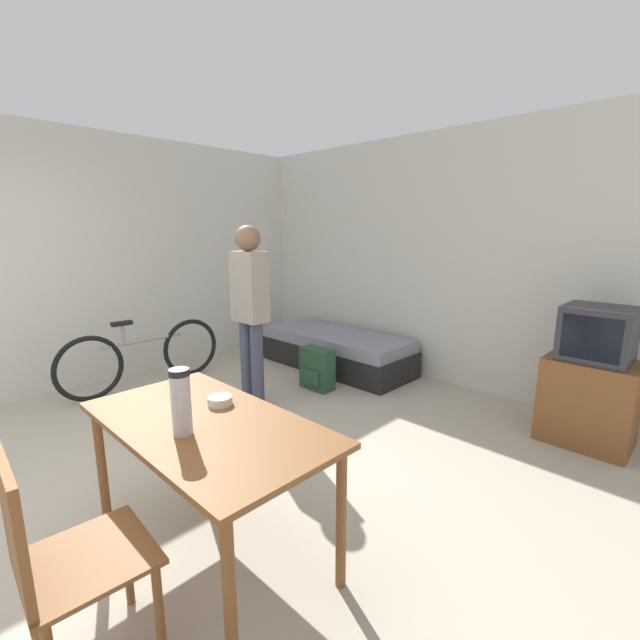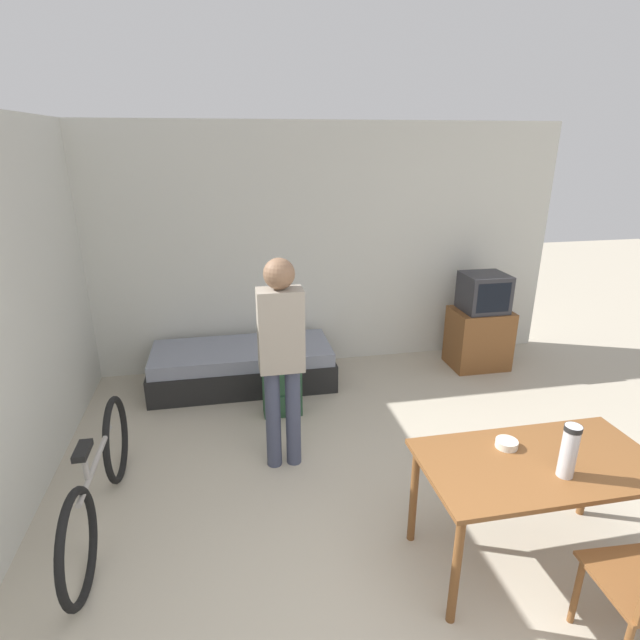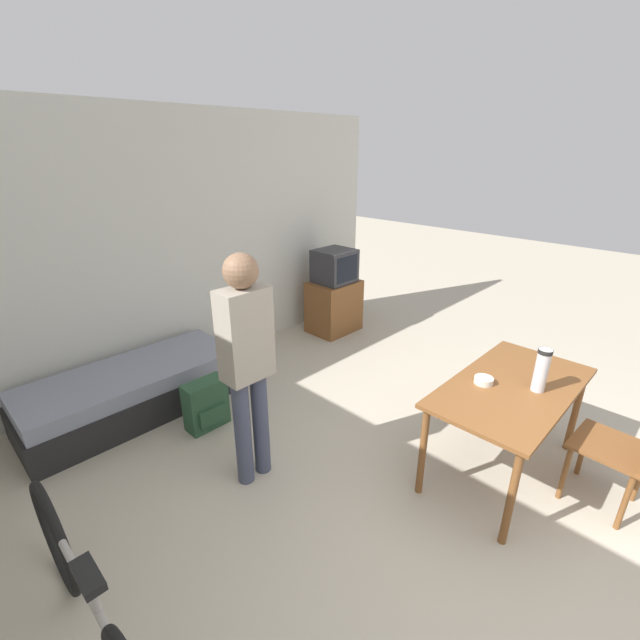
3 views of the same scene
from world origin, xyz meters
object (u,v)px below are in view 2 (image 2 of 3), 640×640
Objects in this scene: mate_bowl at (507,444)px; daybed at (243,366)px; person_standing at (281,350)px; tv at (480,325)px; bicycle at (99,484)px; thermos_flask at (569,449)px; dining_table at (538,473)px; backpack at (282,393)px.

daybed is at bearing 119.88° from mate_bowl.
person_standing is 1.69m from mate_bowl.
tv is 2.86m from mate_bowl.
thermos_flask is (2.70, -0.96, 0.57)m from bicycle.
bicycle is 5.58× the size of thermos_flask.
bicycle is 1.53m from person_standing.
mate_bowl is at bearing 126.71° from dining_table.
tv is 8.31× the size of mate_bowl.
tv is at bearing 68.28° from dining_table.
dining_table is at bearing 108.83° from thermos_flask.
daybed is 2.72m from tv.
daybed is at bearing 179.47° from tv.
bicycle is at bearing -159.88° from person_standing.
thermos_flask reaches higher than backpack.
backpack is at bearing 121.06° from mate_bowl.
thermos_flask is at bearing -45.63° from person_standing.
person_standing reaches higher than tv.
dining_table is at bearing -59.69° from daybed.
thermos_flask is (1.41, -1.44, -0.09)m from person_standing.
daybed is 1.12× the size of person_standing.
backpack is at bearing 42.53° from bicycle.
bicycle reaches higher than dining_table.
bicycle is at bearing 160.33° from thermos_flask.
daybed is 1.69m from person_standing.
mate_bowl is 0.30× the size of backpack.
tv is at bearing 27.20° from bicycle.
thermos_flask is (1.67, -2.91, 0.70)m from daybed.
tv is 2.49× the size of backpack.
daybed is 4.32× the size of backpack.
dining_table is 2.79m from bicycle.
person_standing is at bearing 20.12° from bicycle.
thermos_flask is at bearing -109.85° from tv.
bicycle is 1.87m from backpack.
dining_table is 2.48m from backpack.
daybed is 1.74× the size of tv.
thermos_flask is 0.38m from mate_bowl.
tv is 2.95m from dining_table.
dining_table is (1.62, -2.77, 0.44)m from daybed.
daybed is 3.24m from dining_table.
bicycle is (-2.65, 0.82, -0.31)m from dining_table.
person_standing reaches higher than daybed.
mate_bowl is (1.23, -1.13, -0.24)m from person_standing.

